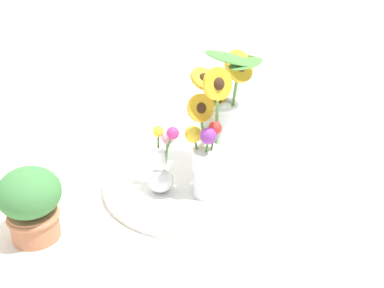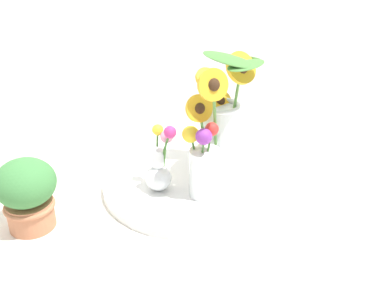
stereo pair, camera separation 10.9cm
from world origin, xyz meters
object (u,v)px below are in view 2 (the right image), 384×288
object	(u,v)px
serving_tray	(192,183)
vase_small_center	(204,166)
potted_plant	(27,192)
vase_bulb_right	(160,167)
mason_jar_sunflowers	(220,126)

from	to	relation	value
serving_tray	vase_small_center	world-z (taller)	vase_small_center
vase_small_center	potted_plant	world-z (taller)	vase_small_center
serving_tray	potted_plant	xyz separation A→B (m)	(-0.39, 0.05, 0.08)
serving_tray	potted_plant	bearing A→B (deg)	173.11
vase_bulb_right	serving_tray	bearing A→B (deg)	-4.13
potted_plant	serving_tray	bearing A→B (deg)	-6.89
vase_small_center	vase_bulb_right	size ratio (longest dim) A/B	1.09
vase_bulb_right	potted_plant	xyz separation A→B (m)	(-0.30, 0.04, 0.01)
serving_tray	mason_jar_sunflowers	distance (m)	0.17
vase_small_center	mason_jar_sunflowers	bearing A→B (deg)	34.20
serving_tray	vase_bulb_right	world-z (taller)	vase_bulb_right
serving_tray	vase_bulb_right	size ratio (longest dim) A/B	2.59
vase_small_center	potted_plant	xyz separation A→B (m)	(-0.37, 0.12, -0.01)
serving_tray	potted_plant	size ratio (longest dim) A/B	2.74
mason_jar_sunflowers	vase_bulb_right	size ratio (longest dim) A/B	2.01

